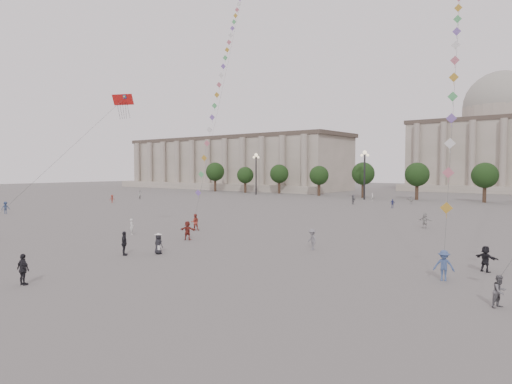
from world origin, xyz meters
The scene contains 26 objects.
ground centered at (0.00, 0.00, 0.00)m, with size 360.00×360.00×0.00m, color #5C5957.
hall_west centered at (-75.00, 93.89, 8.43)m, with size 84.00×26.22×17.20m.
hall_central centered at (0.00, 129.22, 14.23)m, with size 48.30×34.30×35.50m.
tree_row centered at (0.00, 78.00, 5.39)m, with size 137.12×5.12×8.00m.
lamp_post_far_west centered at (-45.00, 70.00, 7.35)m, with size 2.00×0.90×10.65m.
lamp_post_mid_west centered at (-15.00, 70.00, 7.35)m, with size 2.00×0.90×10.65m.
person_crowd_0 centered at (-2.28, 54.06, 0.76)m, with size 0.89×0.37×1.52m, color navy.
person_crowd_1 centered at (-55.79, 41.95, 0.95)m, with size 0.92×0.72×1.90m, color #BBBCB7.
person_crowd_2 centered at (-49.49, 30.38, 0.79)m, with size 1.02×0.59×1.59m, color maroon.
person_crowd_3 centered at (21.39, 10.99, 0.86)m, with size 1.60×0.51×1.73m, color black.
person_crowd_4 centered at (-3.27, 65.81, 0.75)m, with size 1.38×0.44×1.49m, color #BCBCB8.
person_crowd_5 centered at (-43.87, 8.19, 0.90)m, with size 1.17×0.67×1.81m, color navy.
person_crowd_6 centered at (8.19, 10.85, 0.88)m, with size 1.14×0.65×1.76m, color slate.
person_crowd_7 centered at (10.94, 30.72, 0.85)m, with size 1.58×0.50×1.71m, color #B2B1AE.
person_crowd_10 centered at (-12.22, 68.00, 0.81)m, with size 0.59×0.39×1.62m, color silver.
person_crowd_12 centered at (-11.06, 56.89, 0.94)m, with size 1.74×0.56×1.88m, color slate.
person_crowd_13 centered at (-10.79, 6.68, 0.84)m, with size 0.61×0.40×1.67m, color silver.
tourist_1 centered at (-1.99, -0.44, 0.95)m, with size 1.11×0.46×1.90m, color black.
tourist_2 centered at (-3.87, 7.99, 0.90)m, with size 1.67×0.53×1.80m, color maroon.
tourist_4 centered at (1.11, -9.56, 0.92)m, with size 1.08×0.45×1.85m, color black.
kite_flyer_0 centered at (-8.11, 13.03, 0.91)m, with size 0.88×0.69×1.82m, color #9A362A.
kite_flyer_1 centered at (19.96, 6.82, 0.93)m, with size 1.21×0.69×1.87m, color #395081.
kite_flyer_2 centered at (23.70, 3.00, 0.80)m, with size 0.78×0.61×1.61m, color #5B5B5F.
hat_person centered at (-0.37, 1.60, 0.86)m, with size 0.83×0.60×1.69m.
dragon_kite centered at (-11.08, 5.94, 12.90)m, with size 3.80×6.18×17.17m.
kite_train_west centered at (-18.23, 29.91, 24.93)m, with size 19.59×31.67×56.82m.
Camera 1 is at (28.10, -21.62, 6.82)m, focal length 32.00 mm.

